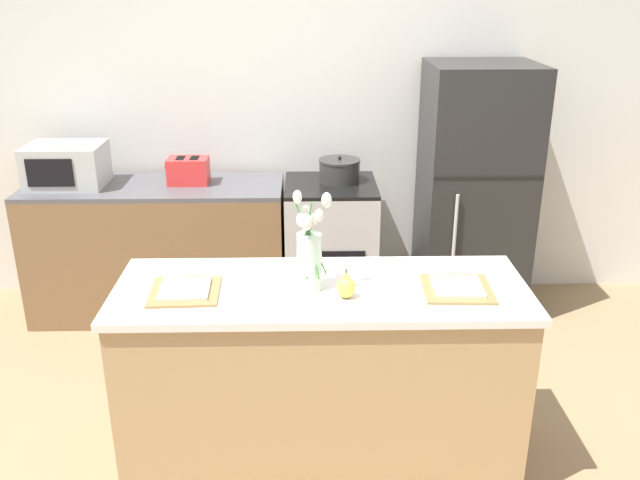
# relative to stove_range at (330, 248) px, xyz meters

# --- Properties ---
(ground_plane) EXTENTS (10.00, 10.00, 0.00)m
(ground_plane) POSITION_rel_stove_range_xyz_m (-0.10, -1.60, -0.45)
(ground_plane) COLOR #997A56
(back_wall) EXTENTS (5.20, 0.08, 2.70)m
(back_wall) POSITION_rel_stove_range_xyz_m (-0.10, 0.40, 0.90)
(back_wall) COLOR silver
(back_wall) RESTS_ON ground_plane
(kitchen_island) EXTENTS (1.80, 0.66, 0.92)m
(kitchen_island) POSITION_rel_stove_range_xyz_m (-0.10, -1.60, 0.01)
(kitchen_island) COLOR tan
(kitchen_island) RESTS_ON ground_plane
(back_counter) EXTENTS (1.68, 0.60, 0.91)m
(back_counter) POSITION_rel_stove_range_xyz_m (-1.16, 0.00, 0.00)
(back_counter) COLOR brown
(back_counter) RESTS_ON ground_plane
(stove_range) EXTENTS (0.60, 0.61, 0.91)m
(stove_range) POSITION_rel_stove_range_xyz_m (0.00, 0.00, 0.00)
(stove_range) COLOR #B2B5B7
(stove_range) RESTS_ON ground_plane
(refrigerator) EXTENTS (0.68, 0.67, 1.68)m
(refrigerator) POSITION_rel_stove_range_xyz_m (0.95, 0.00, 0.39)
(refrigerator) COLOR black
(refrigerator) RESTS_ON ground_plane
(flower_vase) EXTENTS (0.16, 0.15, 0.44)m
(flower_vase) POSITION_rel_stove_range_xyz_m (-0.15, -1.62, 0.64)
(flower_vase) COLOR silver
(flower_vase) RESTS_ON kitchen_island
(pear_figurine) EXTENTS (0.08, 0.08, 0.13)m
(pear_figurine) POSITION_rel_stove_range_xyz_m (0.00, -1.71, 0.52)
(pear_figurine) COLOR #E5CC4C
(pear_figurine) RESTS_ON kitchen_island
(plate_setting_left) EXTENTS (0.30, 0.30, 0.02)m
(plate_setting_left) POSITION_rel_stove_range_xyz_m (-0.68, -1.65, 0.48)
(plate_setting_left) COLOR olive
(plate_setting_left) RESTS_ON kitchen_island
(plate_setting_right) EXTENTS (0.30, 0.30, 0.02)m
(plate_setting_right) POSITION_rel_stove_range_xyz_m (0.48, -1.65, 0.48)
(plate_setting_right) COLOR olive
(plate_setting_right) RESTS_ON kitchen_island
(toaster) EXTENTS (0.28, 0.18, 0.17)m
(toaster) POSITION_rel_stove_range_xyz_m (-0.93, 0.03, 0.54)
(toaster) COLOR red
(toaster) RESTS_ON back_counter
(cooking_pot) EXTENTS (0.27, 0.27, 0.17)m
(cooking_pot) POSITION_rel_stove_range_xyz_m (0.06, 0.05, 0.53)
(cooking_pot) COLOR #2D2D2D
(cooking_pot) RESTS_ON stove_range
(microwave) EXTENTS (0.48, 0.37, 0.27)m
(microwave) POSITION_rel_stove_range_xyz_m (-1.70, -0.00, 0.59)
(microwave) COLOR #B7BABC
(microwave) RESTS_ON back_counter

